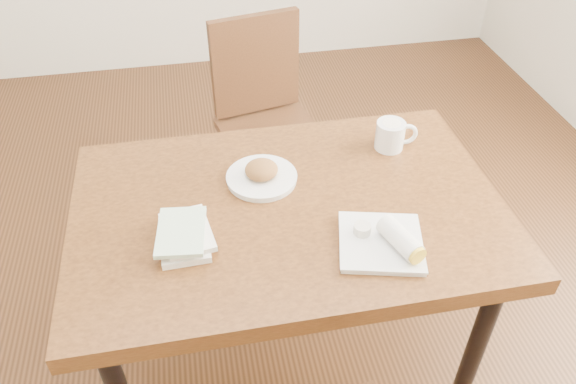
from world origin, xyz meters
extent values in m
cube|color=#472814|center=(0.00, 0.00, -0.01)|extent=(4.00, 5.00, 0.01)
cube|color=brown|center=(0.00, 0.00, 0.72)|extent=(1.32, 0.87, 0.06)
cylinder|color=black|center=(0.56, -0.34, 0.34)|extent=(0.06, 0.06, 0.69)
cylinder|color=black|center=(-0.56, 0.34, 0.34)|extent=(0.06, 0.06, 0.69)
cylinder|color=black|center=(0.56, 0.34, 0.34)|extent=(0.06, 0.06, 0.69)
cylinder|color=#442613|center=(0.22, 1.00, 0.23)|extent=(0.04, 0.04, 0.45)
cylinder|color=#442613|center=(-0.13, 0.92, 0.23)|extent=(0.04, 0.04, 0.45)
cylinder|color=#442613|center=(0.29, 0.64, 0.23)|extent=(0.04, 0.04, 0.45)
cylinder|color=#442613|center=(-0.06, 0.57, 0.23)|extent=(0.04, 0.04, 0.45)
cube|color=#442613|center=(0.08, 0.78, 0.47)|extent=(0.50, 0.50, 0.04)
cube|color=#442613|center=(0.04, 0.97, 0.73)|extent=(0.40, 0.12, 0.45)
cylinder|color=white|center=(-0.06, 0.13, 0.76)|extent=(0.22, 0.22, 0.01)
cylinder|color=white|center=(-0.06, 0.13, 0.77)|extent=(0.23, 0.23, 0.01)
ellipsoid|color=#B27538|center=(-0.06, 0.13, 0.79)|extent=(0.12, 0.12, 0.06)
cylinder|color=white|center=(0.40, 0.23, 0.80)|extent=(0.10, 0.10, 0.10)
torus|color=white|center=(0.46, 0.23, 0.80)|extent=(0.08, 0.02, 0.08)
cylinder|color=tan|center=(0.40, 0.23, 0.85)|extent=(0.09, 0.09, 0.01)
cylinder|color=#F2E5CC|center=(0.40, 0.23, 0.85)|extent=(0.06, 0.06, 0.00)
cube|color=white|center=(0.22, -0.22, 0.76)|extent=(0.28, 0.28, 0.01)
cube|color=white|center=(0.22, -0.22, 0.77)|extent=(0.28, 0.28, 0.01)
cylinder|color=white|center=(0.27, -0.25, 0.80)|extent=(0.10, 0.15, 0.06)
cylinder|color=yellow|center=(0.29, -0.32, 0.80)|extent=(0.06, 0.04, 0.05)
cylinder|color=silver|center=(0.18, -0.18, 0.78)|extent=(0.05, 0.05, 0.03)
cylinder|color=red|center=(0.18, -0.18, 0.79)|extent=(0.04, 0.04, 0.01)
cube|color=white|center=(-0.32, -0.10, 0.76)|extent=(0.14, 0.20, 0.02)
cube|color=silver|center=(-0.31, -0.09, 0.78)|extent=(0.16, 0.21, 0.02)
cube|color=#73AD77|center=(-0.32, -0.11, 0.80)|extent=(0.15, 0.21, 0.01)
camera|label=1|loc=(-0.24, -1.27, 1.89)|focal=35.00mm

